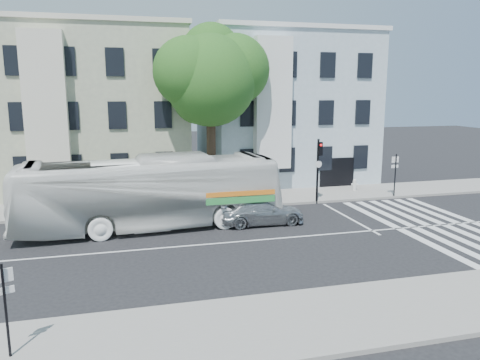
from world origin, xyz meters
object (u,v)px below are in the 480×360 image
object	(u,v)px
sedan	(261,212)
fire_hydrant	(354,184)
traffic_signal	(319,162)
bus	(151,193)
near_sign_pole	(5,298)

from	to	relation	value
sedan	fire_hydrant	bearing A→B (deg)	-55.28
traffic_signal	bus	bearing A→B (deg)	-177.52
sedan	traffic_signal	distance (m)	6.09
bus	traffic_signal	bearing A→B (deg)	-79.54
fire_hydrant	near_sign_pole	distance (m)	24.75
traffic_signal	fire_hydrant	xyz separation A→B (m)	(3.85, 2.48, -2.05)
sedan	traffic_signal	xyz separation A→B (m)	(4.71, 3.35, 1.93)
traffic_signal	near_sign_pole	xyz separation A→B (m)	(-14.71, -13.86, -0.85)
sedan	traffic_signal	size ratio (longest dim) A/B	1.14
sedan	traffic_signal	bearing A→B (deg)	-54.10
traffic_signal	near_sign_pole	bearing A→B (deg)	-148.60
fire_hydrant	traffic_signal	bearing A→B (deg)	-147.19
bus	sedan	distance (m)	5.76
traffic_signal	near_sign_pole	distance (m)	20.23
traffic_signal	fire_hydrant	bearing A→B (deg)	20.90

